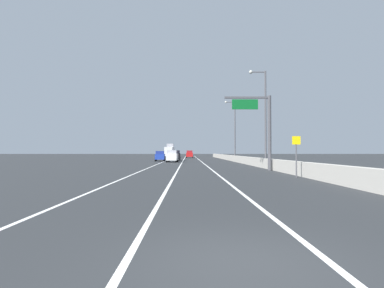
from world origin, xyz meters
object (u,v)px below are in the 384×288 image
Objects in this scene: car_white_2 at (172,156)px; box_truck at (170,151)px; car_black_0 at (176,155)px; overhead_sign_gantry at (262,123)px; speed_advisory_sign at (296,153)px; car_red_3 at (190,154)px; lamp_post_right_second at (264,112)px; car_blue_1 at (160,156)px; lamp_post_right_third at (234,127)px.

car_white_2 is 0.44× the size of box_truck.
overhead_sign_gantry is at bearing -73.65° from car_black_0.
car_red_3 is at bearing 96.36° from speed_advisory_sign.
speed_advisory_sign reaches higher than car_white_2.
lamp_post_right_second is at bearing 74.90° from overhead_sign_gantry.
speed_advisory_sign is 0.71× the size of car_blue_1.
box_truck reaches higher than speed_advisory_sign.
box_truck is at bearing 90.43° from car_blue_1.
car_white_2 is (-0.18, -10.49, -0.01)m from car_black_0.
car_red_3 reaches higher than car_black_0.
car_blue_1 is at bearing 115.64° from car_white_2.
car_red_3 is at bearing 83.01° from car_black_0.
overhead_sign_gantry is at bearing -105.10° from lamp_post_right_second.
overhead_sign_gantry is 0.63× the size of lamp_post_right_third.
speed_advisory_sign is 0.25× the size of lamp_post_right_second.
car_white_2 is at bearing 113.29° from overhead_sign_gantry.
car_red_3 reaches higher than car_white_2.
overhead_sign_gantry is at bearing -78.50° from box_truck.
car_black_0 is (-11.74, 3.66, -5.71)m from lamp_post_right_third.
lamp_post_right_third is 30.03m from car_red_3.
box_truck is (-13.62, 73.20, 0.21)m from speed_advisory_sign.
box_truck is (-13.18, 64.78, -2.75)m from overhead_sign_gantry.
car_black_0 is at bearing 103.81° from speed_advisory_sign.
car_black_0 is at bearing -84.14° from box_truck.
speed_advisory_sign is at bearing -79.46° from box_truck.
car_white_2 reaches higher than car_blue_1.
lamp_post_right_third is 2.85× the size of car_blue_1.
car_blue_1 is (-2.87, -4.87, -0.07)m from car_black_0.
lamp_post_right_third is 2.82× the size of car_black_0.
car_red_3 is at bearing 107.24° from lamp_post_right_third.
lamp_post_right_third reaches higher than overhead_sign_gantry.
lamp_post_right_second is 2.75× the size of car_white_2.
car_red_3 is (-7.04, 58.72, -3.66)m from overhead_sign_gantry.
overhead_sign_gantry reaches higher than car_blue_1.
lamp_post_right_third reaches higher than car_white_2.
speed_advisory_sign is 0.25× the size of lamp_post_right_third.
overhead_sign_gantry is 26.10m from car_white_2.
speed_advisory_sign is (0.44, -8.42, -2.96)m from overhead_sign_gantry.
lamp_post_right_third is at bearing -66.50° from box_truck.
lamp_post_right_second is 30.11m from car_black_0.
car_black_0 is at bearing 59.49° from car_blue_1.
lamp_post_right_second reaches higher than car_white_2.
box_truck is (-14.88, 34.22, -4.79)m from lamp_post_right_third.
speed_advisory_sign reaches higher than car_red_3.
car_white_2 is at bearing -150.19° from lamp_post_right_third.
overhead_sign_gantry is at bearing -66.25° from car_blue_1.
lamp_post_right_third is 37.62m from box_truck.
overhead_sign_gantry is 30.68m from lamp_post_right_third.
lamp_post_right_third is 2.75× the size of car_white_2.
car_blue_1 is at bearing -89.57° from box_truck.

